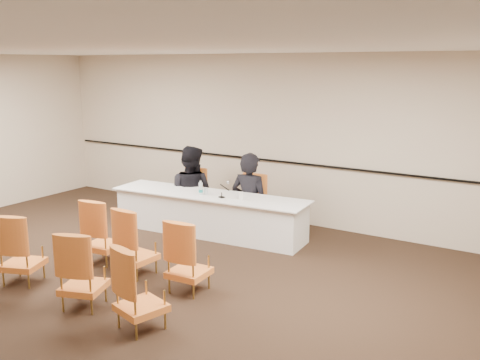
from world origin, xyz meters
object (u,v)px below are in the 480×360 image
object	(u,v)px
drinking_glass	(206,191)
panelist_main_chair	(250,203)
panelist_main	(250,207)
panelist_second_chair	(191,195)
aud_chair_back_mid	(83,269)
aud_chair_front_mid	(136,241)
aud_chair_front_right	(189,255)
aud_chair_back_left	(22,248)
coffee_cup	(241,196)
panel_table	(209,214)
aud_chair_front_left	(103,231)
panelist_second	(191,196)
microphone	(222,190)
aud_chair_back_right	(141,288)
water_bottle	(201,188)

from	to	relation	value
drinking_glass	panelist_main_chair	bearing A→B (deg)	51.00
panelist_main	panelist_second_chair	world-z (taller)	panelist_main
panelist_main	aud_chair_back_mid	world-z (taller)	panelist_main
panelist_second_chair	aud_chair_front_mid	world-z (taller)	same
panelist_main	aud_chair_back_mid	distance (m)	3.63
aud_chair_front_right	aud_chair_back_left	size ratio (longest dim) A/B	1.00
coffee_cup	aud_chair_back_left	xyz separation A→B (m)	(-1.52, -2.94, -0.28)
aud_chair_front_mid	drinking_glass	bearing A→B (deg)	100.25
panel_table	panelist_main	distance (m)	0.73
panelist_main_chair	aud_chair_back_left	world-z (taller)	same
coffee_cup	aud_chair_front_left	size ratio (longest dim) A/B	0.13
aud_chair_front_right	drinking_glass	bearing A→B (deg)	116.31
panel_table	aud_chair_front_right	bearing A→B (deg)	-65.48
panelist_second	microphone	distance (m)	1.25
aud_chair_front_left	aud_chair_back_right	size ratio (longest dim) A/B	1.00
aud_chair_front_left	coffee_cup	bearing A→B (deg)	49.84
drinking_glass	aud_chair_front_right	distance (m)	2.35
aud_chair_front_left	panelist_main_chair	bearing A→B (deg)	60.92
panelist_second	aud_chair_front_mid	distance (m)	2.63
drinking_glass	aud_chair_front_mid	bearing A→B (deg)	-82.65
water_bottle	aud_chair_back_mid	world-z (taller)	aud_chair_back_mid
panelist_main_chair	aud_chair_front_left	size ratio (longest dim) A/B	1.00
panelist_second	aud_chair_front_right	bearing A→B (deg)	116.56
drinking_glass	aud_chair_back_right	distance (m)	3.36
panelist_main	panelist_main_chair	xyz separation A→B (m)	(0.00, 0.00, 0.08)
panel_table	aud_chair_front_right	size ratio (longest dim) A/B	3.63
panelist_second	aud_chair_back_mid	size ratio (longest dim) A/B	1.92
water_bottle	aud_chair_back_mid	bearing A→B (deg)	-80.94
panelist_second	drinking_glass	world-z (taller)	panelist_second
aud_chair_back_right	drinking_glass	bearing A→B (deg)	129.28
aud_chair_back_mid	panelist_second	bearing A→B (deg)	87.37
panel_table	aud_chair_back_right	world-z (taller)	aud_chair_back_right
aud_chair_back_right	aud_chair_back_mid	bearing A→B (deg)	-166.88
aud_chair_front_left	aud_chair_front_right	bearing A→B (deg)	-12.69
panel_table	panelist_main	size ratio (longest dim) A/B	1.80
aud_chair_front_right	panelist_second_chair	bearing A→B (deg)	122.90
coffee_cup	aud_chair_back_right	xyz separation A→B (m)	(0.65, -3.05, -0.28)
aud_chair_back_right	panel_table	bearing A→B (deg)	128.62
panelist_second_chair	water_bottle	xyz separation A→B (m)	(0.65, -0.57, 0.33)
water_bottle	coffee_cup	bearing A→B (deg)	4.60
aud_chair_front_right	aud_chair_back_right	bearing A→B (deg)	-85.17
microphone	water_bottle	xyz separation A→B (m)	(-0.41, -0.02, -0.02)
aud_chair_back_mid	aud_chair_back_right	size ratio (longest dim) A/B	1.00
panel_table	aud_chair_back_left	bearing A→B (deg)	-111.02
panelist_second_chair	microphone	bearing A→B (deg)	-32.39
drinking_glass	coffee_cup	bearing A→B (deg)	-1.01
panelist_main_chair	aud_chair_front_mid	xyz separation A→B (m)	(-0.23, -2.56, 0.00)
panel_table	water_bottle	distance (m)	0.48
drinking_glass	aud_chair_front_right	bearing A→B (deg)	-59.46
panelist_second_chair	aud_chair_front_left	world-z (taller)	same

